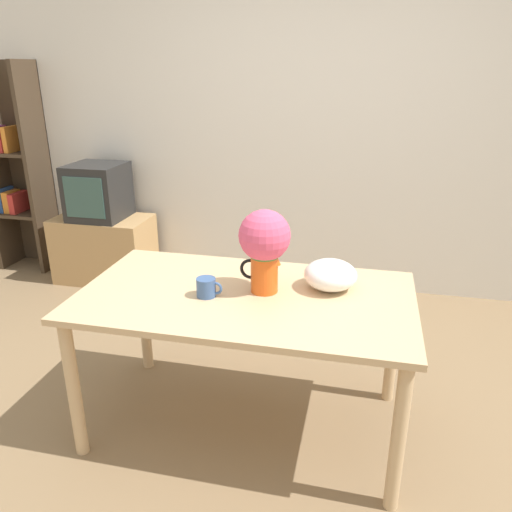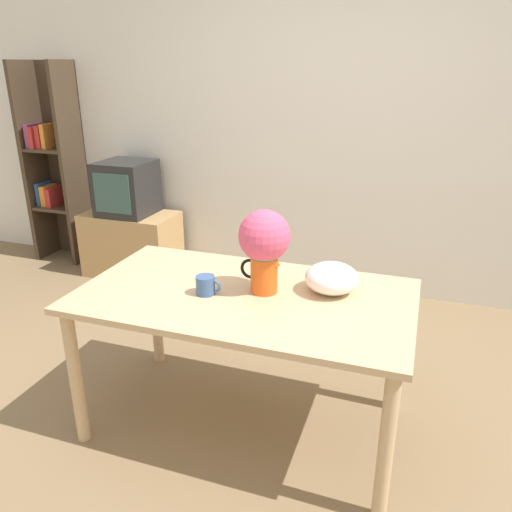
% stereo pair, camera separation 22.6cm
% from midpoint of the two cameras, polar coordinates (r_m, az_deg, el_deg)
% --- Properties ---
extents(ground_plane, '(12.00, 12.00, 0.00)m').
position_cam_midpoint_polar(ground_plane, '(2.57, -1.09, -20.59)').
color(ground_plane, '#7F6647').
extents(wall_back, '(8.00, 0.05, 2.60)m').
position_cam_midpoint_polar(wall_back, '(3.88, 5.99, 14.82)').
color(wall_back, silver).
rests_on(wall_back, ground_plane).
extents(table, '(1.53, 0.86, 0.73)m').
position_cam_midpoint_polar(table, '(2.33, -4.00, -6.35)').
color(table, tan).
rests_on(table, ground_plane).
extents(flower_vase, '(0.23, 0.23, 0.39)m').
position_cam_midpoint_polar(flower_vase, '(2.23, -1.92, 1.42)').
color(flower_vase, '#E05619').
rests_on(flower_vase, table).
extents(coffee_mug, '(0.12, 0.09, 0.09)m').
position_cam_midpoint_polar(coffee_mug, '(2.27, -8.51, -3.63)').
color(coffee_mug, '#385689').
rests_on(coffee_mug, table).
extents(white_bowl, '(0.25, 0.25, 0.14)m').
position_cam_midpoint_polar(white_bowl, '(2.33, 5.78, -2.21)').
color(white_bowl, white).
rests_on(white_bowl, table).
extents(tv_stand, '(0.78, 0.44, 0.54)m').
position_cam_midpoint_polar(tv_stand, '(4.39, -18.33, 0.76)').
color(tv_stand, tan).
rests_on(tv_stand, ground_plane).
extents(tv_set, '(0.42, 0.43, 0.44)m').
position_cam_midpoint_polar(tv_set, '(4.25, -19.09, 6.96)').
color(tv_set, black).
rests_on(tv_set, tv_stand).
extents(bookshelf, '(0.46, 0.32, 1.75)m').
position_cam_midpoint_polar(bookshelf, '(4.85, -26.88, 8.83)').
color(bookshelf, '#423323').
rests_on(bookshelf, ground_plane).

